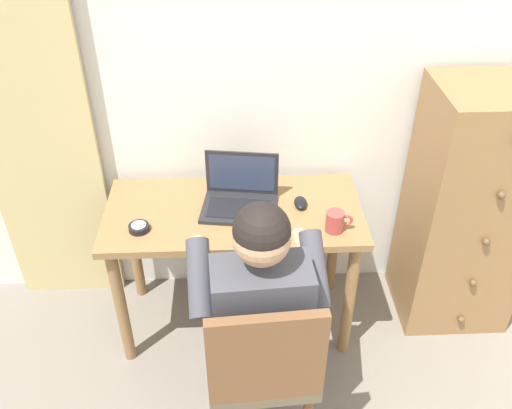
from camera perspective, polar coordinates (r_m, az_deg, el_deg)
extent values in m
cube|color=silver|center=(2.62, 6.57, 13.47)|extent=(4.80, 0.05, 2.50)
cube|color=#CCB77A|center=(2.76, -22.30, 8.37)|extent=(0.55, 0.03, 2.17)
cube|color=olive|center=(2.55, -2.35, -0.87)|extent=(1.19, 0.56, 0.03)
cylinder|color=olive|center=(2.68, -13.82, -10.32)|extent=(0.06, 0.06, 0.70)
cylinder|color=olive|center=(2.68, 9.63, -9.73)|extent=(0.06, 0.06, 0.70)
cylinder|color=olive|center=(3.00, -12.54, -4.16)|extent=(0.06, 0.06, 0.70)
cylinder|color=olive|center=(3.00, 8.11, -3.63)|extent=(0.06, 0.06, 0.70)
cube|color=olive|center=(2.88, 21.10, -0.55)|extent=(0.53, 0.45, 1.29)
sphere|color=brown|center=(3.04, 20.53, -11.13)|extent=(0.04, 0.04, 0.04)
sphere|color=brown|center=(2.86, 21.61, -7.58)|extent=(0.04, 0.04, 0.04)
sphere|color=brown|center=(2.70, 22.80, -3.59)|extent=(0.04, 0.04, 0.04)
sphere|color=brown|center=(2.56, 24.12, 0.88)|extent=(0.04, 0.04, 0.04)
cube|color=brown|center=(2.28, 0.45, -15.86)|extent=(0.45, 0.43, 0.05)
cube|color=brown|center=(1.99, 1.11, -15.74)|extent=(0.42, 0.07, 0.42)
cylinder|color=brown|center=(2.58, 3.90, -15.98)|extent=(0.04, 0.04, 0.43)
cylinder|color=brown|center=(2.56, -3.95, -16.64)|extent=(0.04, 0.04, 0.43)
cylinder|color=#6B84AD|center=(2.40, 2.05, -10.87)|extent=(0.17, 0.41, 0.14)
cylinder|color=#6B84AD|center=(2.38, -2.33, -11.22)|extent=(0.17, 0.41, 0.14)
cylinder|color=#6B84AD|center=(2.71, 1.34, -11.39)|extent=(0.11, 0.11, 0.50)
cylinder|color=#6B84AD|center=(2.70, -2.53, -11.69)|extent=(0.11, 0.11, 0.50)
cube|color=#3F3F47|center=(2.06, 0.56, -11.36)|extent=(0.37, 0.22, 0.46)
cylinder|color=#3F3F47|center=(2.13, 6.10, -6.74)|extent=(0.11, 0.30, 0.25)
cylinder|color=#3F3F47|center=(2.09, -5.91, -7.64)|extent=(0.11, 0.30, 0.25)
cylinder|color=tan|center=(2.34, 4.98, -5.34)|extent=(0.09, 0.27, 0.11)
cylinder|color=tan|center=(2.31, -5.88, -6.12)|extent=(0.09, 0.27, 0.11)
sphere|color=tan|center=(1.82, 0.59, -3.46)|extent=(0.20, 0.20, 0.20)
sphere|color=black|center=(1.80, 0.59, -2.73)|extent=(0.20, 0.20, 0.20)
cube|color=#232326|center=(2.53, -1.76, -0.46)|extent=(0.37, 0.29, 0.02)
cube|color=black|center=(2.51, -1.79, -0.40)|extent=(0.30, 0.19, 0.00)
cube|color=#232326|center=(2.56, -1.46, 3.34)|extent=(0.34, 0.06, 0.22)
cube|color=#2D3851|center=(2.56, -1.48, 3.26)|extent=(0.30, 0.05, 0.18)
ellipsoid|color=black|center=(2.56, 4.64, 0.18)|extent=(0.06, 0.10, 0.03)
cylinder|color=black|center=(2.46, -12.05, -2.37)|extent=(0.09, 0.09, 0.03)
cylinder|color=silver|center=(2.45, -12.09, -2.09)|extent=(0.06, 0.06, 0.00)
cylinder|color=#9E3D38|center=(2.41, 8.16, -1.76)|extent=(0.08, 0.08, 0.09)
torus|color=#9E3D38|center=(2.42, 9.39, -1.63)|extent=(0.06, 0.01, 0.06)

